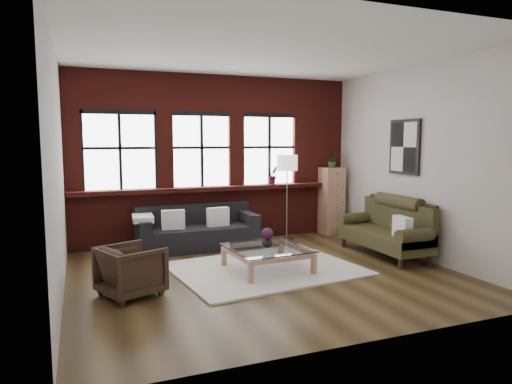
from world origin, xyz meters
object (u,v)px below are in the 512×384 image
object	(u,v)px
dark_sofa	(198,227)
vintage_settee	(384,227)
vase	(267,242)
coffee_table	(267,259)
drawer_chest	(331,201)
floor_lamp	(287,194)
armchair	(131,271)

from	to	relation	value
dark_sofa	vintage_settee	distance (m)	3.28
dark_sofa	vase	size ratio (longest dim) A/B	12.70
coffee_table	drawer_chest	distance (m)	3.16
drawer_chest	floor_lamp	size ratio (longest dim) A/B	0.76
vase	drawer_chest	world-z (taller)	drawer_chest
vintage_settee	drawer_chest	distance (m)	1.96
armchair	vase	bearing A→B (deg)	-102.26
vase	floor_lamp	size ratio (longest dim) A/B	0.09
vintage_settee	vase	bearing A→B (deg)	-176.65
floor_lamp	drawer_chest	bearing A→B (deg)	12.21
vintage_settee	armchair	bearing A→B (deg)	-173.09
armchair	drawer_chest	distance (m)	5.02
vase	dark_sofa	bearing A→B (deg)	109.27
armchair	coffee_table	bearing A→B (deg)	-102.26
dark_sofa	coffee_table	xyz separation A→B (m)	(0.62, -1.79, -0.21)
coffee_table	drawer_chest	size ratio (longest dim) A/B	0.81
coffee_table	floor_lamp	size ratio (longest dim) A/B	0.62
dark_sofa	drawer_chest	size ratio (longest dim) A/B	1.54
dark_sofa	vase	world-z (taller)	dark_sofa
drawer_chest	floor_lamp	world-z (taller)	floor_lamp
coffee_table	vase	bearing A→B (deg)	135.00
armchair	floor_lamp	size ratio (longest dim) A/B	0.39
dark_sofa	drawer_chest	bearing A→B (deg)	5.49
vintage_settee	vase	size ratio (longest dim) A/B	10.93
coffee_table	floor_lamp	world-z (taller)	floor_lamp
dark_sofa	floor_lamp	world-z (taller)	floor_lamp
armchair	dark_sofa	bearing A→B (deg)	-55.90
armchair	drawer_chest	bearing A→B (deg)	-83.58
vintage_settee	vase	xyz separation A→B (m)	(-2.21, -0.13, -0.04)
vintage_settee	vase	distance (m)	2.21
vase	armchair	bearing A→B (deg)	-169.27
dark_sofa	floor_lamp	distance (m)	1.88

